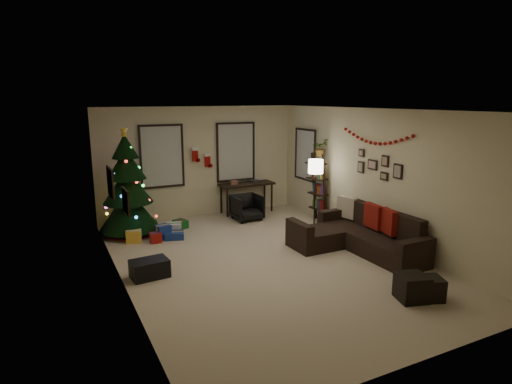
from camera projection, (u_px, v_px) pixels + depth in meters
floor at (266, 260)px, 7.85m from camera, size 7.00×7.00×0.00m
ceiling at (267, 110)px, 7.27m from camera, size 7.00×7.00×0.00m
wall_back at (200, 162)px, 10.62m from camera, size 5.00×0.00×5.00m
wall_front at (422, 249)px, 4.50m from camera, size 5.00×0.00×5.00m
wall_left at (119, 203)px, 6.47m from camera, size 0.00×7.00×7.00m
wall_right at (376, 177)px, 8.65m from camera, size 0.00×7.00×7.00m
window_back_left at (162, 156)px, 10.13m from camera, size 1.05×0.06×1.50m
window_back_right at (236, 152)px, 10.96m from camera, size 1.05×0.06×1.50m
window_right_wall at (306, 155)px, 10.83m from camera, size 0.06×0.90×1.30m
christmas_tree at (128, 190)px, 9.17m from camera, size 1.27×1.27×2.37m
presents at (157, 231)px, 9.20m from camera, size 1.50×1.13×0.30m
sofa at (358, 237)px, 8.34m from camera, size 1.67×2.44×0.82m
pillow_red_a at (389, 221)px, 8.04m from camera, size 0.23×0.47×0.45m
pillow_red_b at (373, 216)px, 8.40m from camera, size 0.18×0.48×0.47m
pillow_cream at (347, 207)px, 9.12m from camera, size 0.23×0.46×0.45m
ottoman_near at (412, 287)px, 6.28m from camera, size 0.51×0.51×0.39m
ottoman_far at (429, 288)px, 6.31m from camera, size 0.46×0.46×0.34m
desk at (247, 187)px, 11.01m from camera, size 1.42×0.51×0.76m
desk_chair at (247, 207)px, 10.39m from camera, size 0.62×0.58×0.62m
bookshelf at (319, 189)px, 10.16m from camera, size 0.30×0.49×1.64m
potted_plant at (320, 145)px, 9.93m from camera, size 0.62×0.59×0.53m
floor_lamp at (316, 171)px, 9.58m from camera, size 0.33×0.33×1.56m
art_map at (110, 182)px, 7.27m from camera, size 0.04×0.60×0.50m
art_abstract at (126, 201)px, 6.03m from camera, size 0.04×0.45×0.35m
gallery at (379, 166)px, 8.53m from camera, size 0.03×1.25×0.54m
garland at (376, 137)px, 8.48m from camera, size 0.08×1.90×0.30m
stocking_left at (195, 154)px, 10.42m from camera, size 0.20×0.05×0.36m
stocking_right at (208, 160)px, 10.64m from camera, size 0.20×0.05×0.36m
storage_bin at (150, 269)px, 7.09m from camera, size 0.63×0.45×0.30m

